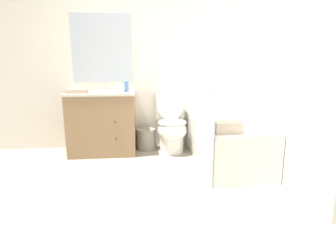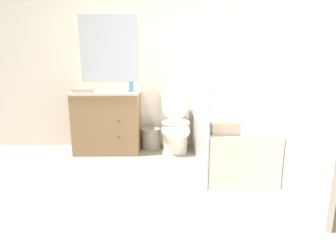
# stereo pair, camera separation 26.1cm
# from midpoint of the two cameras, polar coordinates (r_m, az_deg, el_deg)

# --- Properties ---
(ground_plane) EXTENTS (14.00, 14.00, 0.00)m
(ground_plane) POSITION_cam_midpoint_polar(r_m,az_deg,el_deg) (2.40, -3.39, -15.93)
(ground_plane) COLOR gray
(wall_back) EXTENTS (8.00, 0.06, 2.50)m
(wall_back) POSITION_cam_midpoint_polar(r_m,az_deg,el_deg) (3.91, -5.03, 13.89)
(wall_back) COLOR silver
(wall_back) RESTS_ON ground_plane
(wall_right) EXTENTS (0.05, 2.76, 2.50)m
(wall_right) POSITION_cam_midpoint_polar(r_m,az_deg,el_deg) (3.27, 17.68, 13.70)
(wall_right) COLOR silver
(wall_right) RESTS_ON ground_plane
(vanity_cabinet) EXTENTS (0.89, 0.60, 0.84)m
(vanity_cabinet) POSITION_cam_midpoint_polar(r_m,az_deg,el_deg) (3.72, -15.95, 0.80)
(vanity_cabinet) COLOR olive
(vanity_cabinet) RESTS_ON ground_plane
(sink_faucet) EXTENTS (0.14, 0.12, 0.12)m
(sink_faucet) POSITION_cam_midpoint_polar(r_m,az_deg,el_deg) (3.85, -15.85, 7.84)
(sink_faucet) COLOR silver
(sink_faucet) RESTS_ON vanity_cabinet
(toilet) EXTENTS (0.40, 0.63, 0.85)m
(toilet) POSITION_cam_midpoint_polar(r_m,az_deg,el_deg) (3.64, -1.34, -0.10)
(toilet) COLOR silver
(toilet) RESTS_ON ground_plane
(bathtub) EXTENTS (0.70, 1.57, 0.52)m
(bathtub) POSITION_cam_midpoint_polar(r_m,az_deg,el_deg) (3.34, 9.87, -3.11)
(bathtub) COLOR silver
(bathtub) RESTS_ON ground_plane
(shower_curtain) EXTENTS (0.02, 0.36, 1.90)m
(shower_curtain) POSITION_cam_midpoint_polar(r_m,az_deg,el_deg) (2.55, 6.30, 8.10)
(shower_curtain) COLOR silver
(shower_curtain) RESTS_ON ground_plane
(wastebasket) EXTENTS (0.28, 0.28, 0.30)m
(wastebasket) POSITION_cam_midpoint_polar(r_m,az_deg,el_deg) (3.81, -6.76, -2.84)
(wastebasket) COLOR gray
(wastebasket) RESTS_ON ground_plane
(tissue_box) EXTENTS (0.11, 0.14, 0.10)m
(tissue_box) POSITION_cam_midpoint_polar(r_m,az_deg,el_deg) (3.61, -12.72, 7.84)
(tissue_box) COLOR white
(tissue_box) RESTS_ON vanity_cabinet
(soap_dispenser) EXTENTS (0.06, 0.06, 0.17)m
(soap_dispenser) POSITION_cam_midpoint_polar(r_m,az_deg,el_deg) (3.62, -11.10, 8.48)
(soap_dispenser) COLOR #4C7AB2
(soap_dispenser) RESTS_ON vanity_cabinet
(hand_towel_folded) EXTENTS (0.25, 0.15, 0.05)m
(hand_towel_folded) POSITION_cam_midpoint_polar(r_m,az_deg,el_deg) (3.59, -21.18, 7.06)
(hand_towel_folded) COLOR tan
(hand_towel_folded) RESTS_ON vanity_cabinet
(bath_towel_folded) EXTENTS (0.27, 0.19, 0.11)m
(bath_towel_folded) POSITION_cam_midpoint_polar(r_m,az_deg,el_deg) (2.65, 10.03, -0.22)
(bath_towel_folded) COLOR beige
(bath_towel_folded) RESTS_ON bathtub
(bath_mat) EXTENTS (0.51, 0.32, 0.02)m
(bath_mat) POSITION_cam_midpoint_polar(r_m,az_deg,el_deg) (3.14, 1.08, -8.80)
(bath_mat) COLOR silver
(bath_mat) RESTS_ON ground_plane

